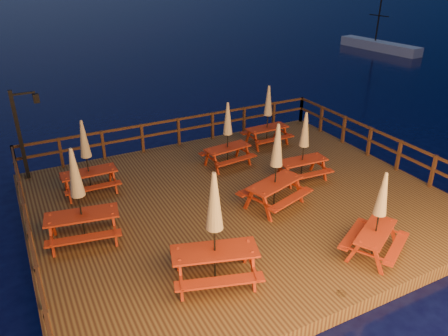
# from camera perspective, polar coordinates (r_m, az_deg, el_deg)

# --- Properties ---
(ground) EXTENTS (500.00, 500.00, 0.00)m
(ground) POSITION_cam_1_polar(r_m,az_deg,el_deg) (13.54, 1.99, -5.64)
(ground) COLOR black
(ground) RESTS_ON ground
(deck) EXTENTS (12.00, 10.00, 0.40)m
(deck) POSITION_cam_1_polar(r_m,az_deg,el_deg) (13.43, 2.01, -4.92)
(deck) COLOR #412514
(deck) RESTS_ON ground
(deck_piles) EXTENTS (11.44, 9.44, 1.40)m
(deck_piles) POSITION_cam_1_polar(r_m,az_deg,el_deg) (13.70, 1.98, -6.71)
(deck_piles) COLOR #311F0F
(deck_piles) RESTS_ON ground
(railing) EXTENTS (11.80, 9.75, 1.10)m
(railing) POSITION_cam_1_polar(r_m,az_deg,el_deg) (14.38, -1.39, 1.63)
(railing) COLOR #311F0F
(railing) RESTS_ON deck
(lamp_post) EXTENTS (0.85, 0.18, 3.00)m
(lamp_post) POSITION_cam_1_polar(r_m,az_deg,el_deg) (15.36, -24.76, 4.95)
(lamp_post) COLOR black
(lamp_post) RESTS_ON deck
(sailboat) EXTENTS (2.04, 7.34, 10.77)m
(sailboat) POSITION_cam_1_polar(r_m,az_deg,el_deg) (39.44, 19.62, 14.78)
(sailboat) COLOR silver
(sailboat) RESTS_ON ground
(picnic_table_0) EXTENTS (1.75, 1.49, 2.30)m
(picnic_table_0) POSITION_cam_1_polar(r_m,az_deg,el_deg) (15.02, 0.48, 4.53)
(picnic_table_0) COLOR maroon
(picnic_table_0) RESTS_ON deck
(picnic_table_1) EXTENTS (1.69, 1.41, 2.36)m
(picnic_table_1) POSITION_cam_1_polar(r_m,az_deg,el_deg) (16.87, 5.74, 6.96)
(picnic_table_1) COLOR maroon
(picnic_table_1) RESTS_ON deck
(picnic_table_2) EXTENTS (1.68, 1.39, 2.38)m
(picnic_table_2) POSITION_cam_1_polar(r_m,az_deg,el_deg) (13.85, -17.55, 1.50)
(picnic_table_2) COLOR maroon
(picnic_table_2) RESTS_ON deck
(picnic_table_3) EXTENTS (2.02, 1.91, 2.27)m
(picnic_table_3) POSITION_cam_1_polar(r_m,az_deg,el_deg) (11.07, 19.61, -5.62)
(picnic_table_3) COLOR maroon
(picnic_table_3) RESTS_ON deck
(picnic_table_4) EXTENTS (2.31, 2.08, 2.76)m
(picnic_table_4) POSITION_cam_1_polar(r_m,az_deg,el_deg) (9.49, -1.24, -7.77)
(picnic_table_4) COLOR maroon
(picnic_table_4) RESTS_ON deck
(picnic_table_5) EXTENTS (2.16, 1.95, 2.57)m
(picnic_table_5) POSITION_cam_1_polar(r_m,az_deg,el_deg) (12.51, 6.83, 0.42)
(picnic_table_5) COLOR maroon
(picnic_table_5) RESTS_ON deck
(picnic_table_6) EXTENTS (2.06, 1.80, 2.61)m
(picnic_table_6) POSITION_cam_1_polar(r_m,az_deg,el_deg) (11.44, -18.52, -3.32)
(picnic_table_6) COLOR maroon
(picnic_table_6) RESTS_ON deck
(picnic_table_7) EXTENTS (1.70, 1.43, 2.32)m
(picnic_table_7) POSITION_cam_1_polar(r_m,az_deg,el_deg) (14.26, 10.38, 2.92)
(picnic_table_7) COLOR maroon
(picnic_table_7) RESTS_ON deck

